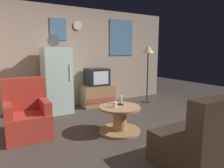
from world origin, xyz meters
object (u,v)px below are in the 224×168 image
(wine_glass, at_px, (121,100))
(crt_tv, at_px, (97,77))
(standing_lamp, at_px, (148,54))
(armchair, at_px, (27,116))
(fridge, at_px, (57,80))
(mug_ceramic_white, at_px, (115,104))
(coffee_table, at_px, (120,119))
(tv_stand, at_px, (97,95))
(remote_control, at_px, (119,104))
(couch, at_px, (221,136))

(wine_glass, bearing_deg, crt_tv, 79.48)
(standing_lamp, xyz_separation_m, armchair, (-3.23, -0.82, -1.02))
(fridge, xyz_separation_m, armchair, (-0.79, -1.10, -0.42))
(crt_tv, height_order, armchair, crt_tv)
(crt_tv, distance_m, mug_ceramic_white, 1.90)
(coffee_table, distance_m, mug_ceramic_white, 0.29)
(coffee_table, bearing_deg, tv_stand, 76.68)
(remote_control, bearing_deg, mug_ceramic_white, -118.30)
(standing_lamp, bearing_deg, fridge, 173.45)
(remote_control, bearing_deg, crt_tv, 109.93)
(fridge, relative_size, crt_tv, 3.28)
(tv_stand, xyz_separation_m, remote_control, (-0.39, -1.74, 0.20))
(fridge, relative_size, coffee_table, 2.46)
(tv_stand, bearing_deg, remote_control, -102.72)
(tv_stand, relative_size, standing_lamp, 0.53)
(crt_tv, relative_size, mug_ceramic_white, 6.00)
(wine_glass, relative_size, couch, 0.09)
(crt_tv, distance_m, armchair, 2.26)
(tv_stand, xyz_separation_m, armchair, (-1.87, -1.21, 0.07))
(crt_tv, height_order, couch, crt_tv)
(remote_control, bearing_deg, coffee_table, -82.15)
(mug_ceramic_white, xyz_separation_m, couch, (0.76, -1.44, -0.19))
(standing_lamp, bearing_deg, couch, -111.52)
(tv_stand, xyz_separation_m, standing_lamp, (1.36, -0.39, 1.09))
(tv_stand, distance_m, wine_glass, 1.72)
(wine_glass, bearing_deg, tv_stand, 79.31)
(crt_tv, height_order, standing_lamp, standing_lamp)
(remote_control, xyz_separation_m, couch, (0.63, -1.51, -0.16))
(armchair, bearing_deg, coffee_table, -23.30)
(standing_lamp, distance_m, remote_control, 2.38)
(standing_lamp, relative_size, coffee_table, 2.21)
(standing_lamp, bearing_deg, wine_glass, -142.62)
(coffee_table, bearing_deg, fridge, 110.53)
(wine_glass, bearing_deg, mug_ceramic_white, -146.10)
(coffee_table, xyz_separation_m, wine_glass, (0.12, 0.15, 0.30))
(coffee_table, xyz_separation_m, armchair, (-1.43, 0.62, 0.11))
(tv_stand, height_order, remote_control, tv_stand)
(crt_tv, height_order, wine_glass, crt_tv)
(wine_glass, bearing_deg, remote_control, -139.00)
(fridge, distance_m, couch, 3.43)
(fridge, xyz_separation_m, mug_ceramic_white, (0.55, -1.70, -0.25))
(crt_tv, xyz_separation_m, coffee_table, (-0.43, -1.83, -0.53))
(wine_glass, xyz_separation_m, couch, (0.55, -1.58, -0.22))
(fridge, height_order, mug_ceramic_white, fridge)
(fridge, bearing_deg, wine_glass, -64.07)
(tv_stand, xyz_separation_m, coffee_table, (-0.43, -1.83, -0.04))
(coffee_table, xyz_separation_m, couch, (0.67, -1.43, 0.08))
(armchair, bearing_deg, mug_ceramic_white, -24.36)
(standing_lamp, xyz_separation_m, coffee_table, (-1.79, -1.43, -1.13))
(wine_glass, distance_m, remote_control, 0.12)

